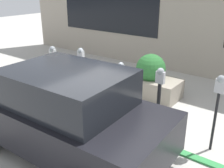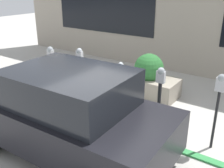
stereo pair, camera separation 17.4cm
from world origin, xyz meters
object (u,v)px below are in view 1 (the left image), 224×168
parking_meter_middle (121,80)px  parking_meter_farthest (53,61)px  parking_meter_fourth (81,67)px  planter_box (150,80)px  parking_meter_second (159,91)px  parked_car_front (64,112)px  parking_meter_nearest (219,96)px

parking_meter_middle → parking_meter_farthest: 2.26m
parking_meter_fourth → planter_box: 2.03m
parking_meter_farthest → planter_box: (-2.18, -1.57, -0.53)m
parking_meter_second → planter_box: size_ratio=0.87×
parking_meter_second → parked_car_front: bearing=57.4°
parking_meter_middle → planter_box: size_ratio=0.82×
planter_box → parked_car_front: size_ratio=0.41×
parking_meter_second → parked_car_front: parked_car_front is taller
parking_meter_second → parking_meter_fourth: 2.18m
parking_meter_fourth → parking_meter_nearest: bearing=-178.7°
parking_meter_middle → parked_car_front: parked_car_front is taller
parking_meter_fourth → parking_meter_middle: bearing=-176.1°
parking_meter_second → parked_car_front: 1.95m
parking_meter_nearest → parking_meter_farthest: size_ratio=1.07×
parking_meter_middle → parking_meter_farthest: parking_meter_farthest is taller
planter_box → parked_car_front: parked_car_front is taller
parking_meter_fourth → parking_meter_farthest: bearing=-2.9°
parked_car_front → parking_meter_fourth: bearing=-57.8°
parking_meter_fourth → planter_box: parking_meter_fourth is taller
parking_meter_nearest → parking_meter_middle: size_ratio=1.11×
parking_meter_fourth → parking_meter_farthest: size_ratio=1.09×
parking_meter_second → parking_meter_middle: (1.03, -0.09, -0.01)m
parking_meter_farthest → parked_car_front: bearing=142.5°
parking_meter_middle → parked_car_front: size_ratio=0.34×
parking_meter_nearest → parked_car_front: (2.18, 1.73, -0.29)m
parking_meter_nearest → parking_meter_farthest: 4.41m
parking_meter_middle → parking_meter_fourth: bearing=3.9°
parking_meter_middle → planter_box: (0.08, -1.55, -0.47)m
parking_meter_fourth → parking_meter_second: bearing=179.7°
parking_meter_fourth → planter_box: bearing=-123.3°
planter_box → parking_meter_fourth: bearing=56.7°
parking_meter_fourth → planter_box: size_ratio=0.92×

